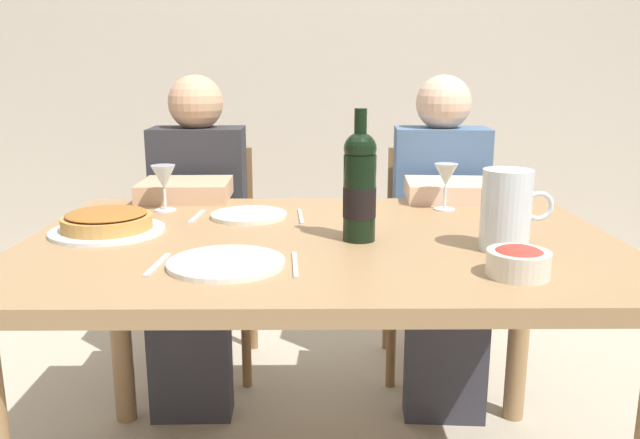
{
  "coord_description": "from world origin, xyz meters",
  "views": [
    {
      "loc": [
        -0.02,
        -1.56,
        1.18
      ],
      "look_at": [
        -0.0,
        -0.0,
        0.81
      ],
      "focal_mm": 35.61,
      "sensor_mm": 36.0,
      "label": 1
    }
  ],
  "objects_px": {
    "dinner_plate_right_setting": "(226,263)",
    "chair_left": "(207,243)",
    "water_pitcher": "(506,215)",
    "dinner_plate_left_setting": "(249,215)",
    "diner_left": "(196,229)",
    "chair_right": "(433,244)",
    "diner_right": "(442,229)",
    "wine_glass_left_diner": "(164,179)",
    "salad_bowl": "(518,261)",
    "wine_glass_right_diner": "(446,177)",
    "dining_table": "(322,272)",
    "baked_tart": "(107,222)",
    "wine_bottle": "(360,186)"
  },
  "relations": [
    {
      "from": "dinner_plate_right_setting",
      "to": "chair_left",
      "type": "bearing_deg",
      "value": 101.95
    },
    {
      "from": "water_pitcher",
      "to": "dinner_plate_left_setting",
      "type": "distance_m",
      "value": 0.73
    },
    {
      "from": "dinner_plate_left_setting",
      "to": "water_pitcher",
      "type": "bearing_deg",
      "value": -28.35
    },
    {
      "from": "diner_left",
      "to": "chair_right",
      "type": "xyz_separation_m",
      "value": [
        0.9,
        0.22,
        -0.12
      ]
    },
    {
      "from": "water_pitcher",
      "to": "diner_right",
      "type": "bearing_deg",
      "value": 89.24
    },
    {
      "from": "dinner_plate_right_setting",
      "to": "wine_glass_left_diner",
      "type": "bearing_deg",
      "value": 115.04
    },
    {
      "from": "salad_bowl",
      "to": "wine_glass_right_diner",
      "type": "relative_size",
      "value": 0.92
    },
    {
      "from": "dining_table",
      "to": "diner_right",
      "type": "relative_size",
      "value": 1.29
    },
    {
      "from": "baked_tart",
      "to": "dinner_plate_right_setting",
      "type": "distance_m",
      "value": 0.46
    },
    {
      "from": "wine_glass_right_diner",
      "to": "dinner_plate_left_setting",
      "type": "distance_m",
      "value": 0.6
    },
    {
      "from": "dinner_plate_left_setting",
      "to": "chair_right",
      "type": "relative_size",
      "value": 0.25
    },
    {
      "from": "diner_right",
      "to": "water_pitcher",
      "type": "bearing_deg",
      "value": 93.07
    },
    {
      "from": "salad_bowl",
      "to": "wine_glass_right_diner",
      "type": "xyz_separation_m",
      "value": [
        -0.02,
        0.64,
        0.07
      ]
    },
    {
      "from": "wine_bottle",
      "to": "dinner_plate_right_setting",
      "type": "xyz_separation_m",
      "value": [
        -0.3,
        -0.21,
        -0.13
      ]
    },
    {
      "from": "water_pitcher",
      "to": "diner_right",
      "type": "height_order",
      "value": "diner_right"
    },
    {
      "from": "dining_table",
      "to": "dinner_plate_right_setting",
      "type": "relative_size",
      "value": 5.84
    },
    {
      "from": "dinner_plate_left_setting",
      "to": "diner_left",
      "type": "bearing_deg",
      "value": 118.79
    },
    {
      "from": "chair_left",
      "to": "dining_table",
      "type": "bearing_deg",
      "value": 115.52
    },
    {
      "from": "wine_bottle",
      "to": "wine_glass_right_diner",
      "type": "distance_m",
      "value": 0.45
    },
    {
      "from": "baked_tart",
      "to": "wine_glass_right_diner",
      "type": "height_order",
      "value": "wine_glass_right_diner"
    },
    {
      "from": "water_pitcher",
      "to": "dinner_plate_right_setting",
      "type": "bearing_deg",
      "value": -169.2
    },
    {
      "from": "wine_glass_right_diner",
      "to": "diner_left",
      "type": "height_order",
      "value": "diner_left"
    },
    {
      "from": "baked_tart",
      "to": "chair_right",
      "type": "xyz_separation_m",
      "value": [
        1.02,
        0.83,
        -0.29
      ]
    },
    {
      "from": "salad_bowl",
      "to": "dinner_plate_right_setting",
      "type": "height_order",
      "value": "salad_bowl"
    },
    {
      "from": "dining_table",
      "to": "wine_glass_left_diner",
      "type": "bearing_deg",
      "value": 146.09
    },
    {
      "from": "water_pitcher",
      "to": "wine_glass_left_diner",
      "type": "height_order",
      "value": "water_pitcher"
    },
    {
      "from": "baked_tart",
      "to": "dining_table",
      "type": "bearing_deg",
      "value": -5.17
    },
    {
      "from": "salad_bowl",
      "to": "diner_right",
      "type": "distance_m",
      "value": 0.98
    },
    {
      "from": "dining_table",
      "to": "chair_left",
      "type": "height_order",
      "value": "chair_left"
    },
    {
      "from": "chair_right",
      "to": "dining_table",
      "type": "bearing_deg",
      "value": 66.62
    },
    {
      "from": "wine_bottle",
      "to": "wine_glass_left_diner",
      "type": "distance_m",
      "value": 0.66
    },
    {
      "from": "baked_tart",
      "to": "wine_glass_right_diner",
      "type": "distance_m",
      "value": 0.98
    },
    {
      "from": "water_pitcher",
      "to": "diner_left",
      "type": "bearing_deg",
      "value": 138.41
    },
    {
      "from": "wine_glass_right_diner",
      "to": "chair_right",
      "type": "relative_size",
      "value": 0.16
    },
    {
      "from": "water_pitcher",
      "to": "chair_left",
      "type": "bearing_deg",
      "value": 130.99
    },
    {
      "from": "diner_left",
      "to": "water_pitcher",
      "type": "bearing_deg",
      "value": 137.25
    },
    {
      "from": "chair_left",
      "to": "chair_right",
      "type": "height_order",
      "value": "same"
    },
    {
      "from": "chair_right",
      "to": "diner_left",
      "type": "bearing_deg",
      "value": 17.7
    },
    {
      "from": "wine_glass_right_diner",
      "to": "diner_left",
      "type": "relative_size",
      "value": 0.12
    },
    {
      "from": "baked_tart",
      "to": "diner_right",
      "type": "bearing_deg",
      "value": 30.83
    },
    {
      "from": "water_pitcher",
      "to": "diner_right",
      "type": "xyz_separation_m",
      "value": [
        0.01,
        0.77,
        -0.23
      ]
    },
    {
      "from": "wine_bottle",
      "to": "wine_glass_right_diner",
      "type": "height_order",
      "value": "wine_bottle"
    },
    {
      "from": "dining_table",
      "to": "salad_bowl",
      "type": "bearing_deg",
      "value": -38.15
    },
    {
      "from": "salad_bowl",
      "to": "dining_table",
      "type": "bearing_deg",
      "value": 141.85
    },
    {
      "from": "wine_glass_left_diner",
      "to": "diner_left",
      "type": "distance_m",
      "value": 0.42
    },
    {
      "from": "baked_tart",
      "to": "diner_left",
      "type": "bearing_deg",
      "value": 79.51
    },
    {
      "from": "dinner_plate_right_setting",
      "to": "dining_table",
      "type": "bearing_deg",
      "value": 48.85
    },
    {
      "from": "wine_glass_left_diner",
      "to": "wine_glass_right_diner",
      "type": "bearing_deg",
      "value": 0.48
    },
    {
      "from": "baked_tart",
      "to": "wine_bottle",
      "type": "bearing_deg",
      "value": -6.96
    },
    {
      "from": "wine_bottle",
      "to": "wine_glass_left_diner",
      "type": "relative_size",
      "value": 2.35
    }
  ]
}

